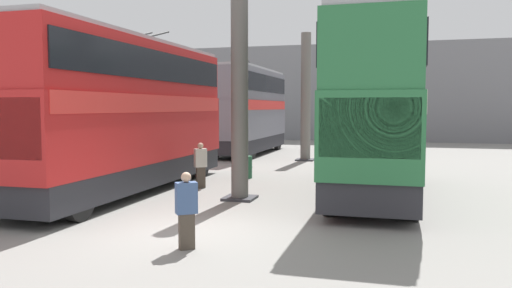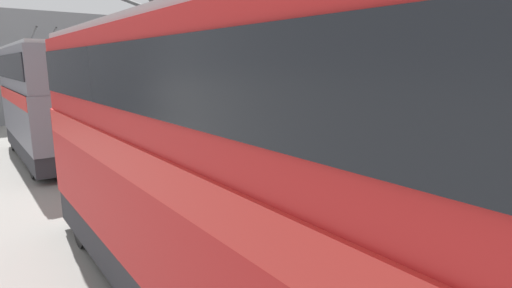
{
  "view_description": "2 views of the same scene",
  "coord_description": "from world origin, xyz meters",
  "px_view_note": "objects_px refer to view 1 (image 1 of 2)",
  "views": [
    {
      "loc": [
        -10.5,
        -4.6,
        2.86
      ],
      "look_at": [
        8.08,
        0.56,
        1.44
      ],
      "focal_mm": 35.0,
      "sensor_mm": 36.0,
      "label": 1
    },
    {
      "loc": [
        -1.4,
        7.17,
        4.38
      ],
      "look_at": [
        9.78,
        -1.17,
        1.58
      ],
      "focal_mm": 28.0,
      "sensor_mm": 36.0,
      "label": 2
    }
  ],
  "objects_px": {
    "bus_right_mid": "(126,106)",
    "bus_right_far": "(249,105)",
    "oil_drum": "(245,167)",
    "bus_left_near": "(376,102)",
    "person_aisle_foreground": "(186,209)",
    "person_by_right_row": "(201,164)"
  },
  "relations": [
    {
      "from": "bus_left_near",
      "to": "bus_right_far",
      "type": "xyz_separation_m",
      "value": [
        13.13,
        8.08,
        -0.06
      ]
    },
    {
      "from": "bus_left_near",
      "to": "bus_right_far",
      "type": "bearing_deg",
      "value": 31.59
    },
    {
      "from": "person_by_right_row",
      "to": "person_aisle_foreground",
      "type": "distance_m",
      "value": 7.68
    },
    {
      "from": "bus_right_far",
      "to": "person_aisle_foreground",
      "type": "distance_m",
      "value": 20.93
    },
    {
      "from": "bus_right_mid",
      "to": "oil_drum",
      "type": "height_order",
      "value": "bus_right_mid"
    },
    {
      "from": "bus_left_near",
      "to": "person_aisle_foreground",
      "type": "xyz_separation_m",
      "value": [
        -7.16,
        3.44,
        -2.22
      ]
    },
    {
      "from": "person_aisle_foreground",
      "to": "oil_drum",
      "type": "xyz_separation_m",
      "value": [
        10.04,
        1.81,
        -0.37
      ]
    },
    {
      "from": "bus_left_near",
      "to": "bus_right_mid",
      "type": "height_order",
      "value": "bus_left_near"
    },
    {
      "from": "person_aisle_foreground",
      "to": "bus_right_far",
      "type": "bearing_deg",
      "value": -23.98
    },
    {
      "from": "person_aisle_foreground",
      "to": "oil_drum",
      "type": "relative_size",
      "value": 1.75
    },
    {
      "from": "oil_drum",
      "to": "person_by_right_row",
      "type": "bearing_deg",
      "value": 164.43
    },
    {
      "from": "bus_left_near",
      "to": "oil_drum",
      "type": "xyz_separation_m",
      "value": [
        2.88,
        5.25,
        -2.59
      ]
    },
    {
      "from": "person_by_right_row",
      "to": "oil_drum",
      "type": "distance_m",
      "value": 2.94
    },
    {
      "from": "bus_left_near",
      "to": "bus_right_mid",
      "type": "xyz_separation_m",
      "value": [
        -1.42,
        8.08,
        -0.12
      ]
    },
    {
      "from": "bus_left_near",
      "to": "person_aisle_foreground",
      "type": "relative_size",
      "value": 5.96
    },
    {
      "from": "bus_right_far",
      "to": "oil_drum",
      "type": "distance_m",
      "value": 10.93
    },
    {
      "from": "bus_left_near",
      "to": "bus_right_far",
      "type": "relative_size",
      "value": 0.98
    },
    {
      "from": "person_by_right_row",
      "to": "bus_left_near",
      "type": "bearing_deg",
      "value": -128.69
    },
    {
      "from": "bus_right_mid",
      "to": "person_by_right_row",
      "type": "xyz_separation_m",
      "value": [
        1.49,
        -2.05,
        -2.08
      ]
    },
    {
      "from": "bus_right_far",
      "to": "oil_drum",
      "type": "xyz_separation_m",
      "value": [
        -10.25,
        -2.83,
        -2.53
      ]
    },
    {
      "from": "bus_right_mid",
      "to": "bus_right_far",
      "type": "bearing_deg",
      "value": 0.0
    },
    {
      "from": "bus_right_mid",
      "to": "person_aisle_foreground",
      "type": "height_order",
      "value": "bus_right_mid"
    }
  ]
}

